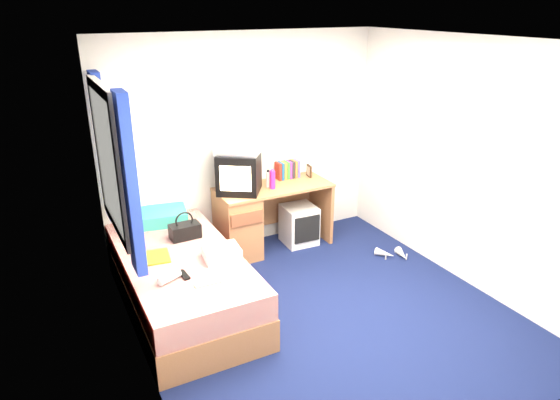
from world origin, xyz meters
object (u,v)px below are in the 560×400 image
vcr (238,149)px  towel (222,253)px  desk (251,218)px  pink_water_bottle (272,180)px  storage_cube (299,225)px  magazine (157,257)px  white_heels (393,254)px  handbag (185,230)px  crt_tv (239,173)px  bed (182,281)px  picture_frame (309,171)px  water_bottle (169,277)px  aerosol_can (268,179)px  remote_control (184,275)px  pillow (157,217)px  colour_swatch_fan (208,283)px

vcr → towel: vcr is taller
desk → towel: desk is taller
pink_water_bottle → desk: bearing=161.1°
desk → storage_cube: size_ratio=2.82×
magazine → white_heels: bearing=-4.3°
pink_water_bottle → towel: bearing=-137.0°
vcr → towel: 1.30m
handbag → crt_tv: bearing=27.0°
bed → picture_frame: picture_frame is taller
desk → picture_frame: (0.80, 0.09, 0.41)m
picture_frame → desk: bearing=-165.2°
towel → handbag: bearing=106.5°
desk → pink_water_bottle: pink_water_bottle is taller
towel → water_bottle: size_ratio=1.57×
desk → picture_frame: bearing=6.3°
aerosol_can → remote_control: size_ratio=1.11×
towel → aerosol_can: bearing=45.6°
pillow → desk: 1.05m
vcr → towel: size_ratio=1.45×
pink_water_bottle → aerosol_can: pink_water_bottle is taller
storage_cube → towel: size_ratio=1.47×
storage_cube → vcr: size_ratio=1.01×
storage_cube → magazine: size_ratio=1.65×
crt_tv → white_heels: crt_tv is taller
storage_cube → crt_tv: crt_tv is taller
white_heels → remote_control: bearing=-174.6°
storage_cube → picture_frame: (0.21, 0.15, 0.59)m
pink_water_bottle → aerosol_can: bearing=106.8°
towel → picture_frame: bearing=34.8°
storage_cube → vcr: vcr is taller
bed → remote_control: remote_control is taller
handbag → magazine: size_ratio=1.04×
vcr → pink_water_bottle: (0.36, -0.08, -0.38)m
pink_water_bottle → towel: (-0.95, -0.89, -0.26)m
picture_frame → remote_control: (-1.91, -1.20, -0.27)m
water_bottle → pillow: bearing=80.1°
magazine → colour_swatch_fan: 0.68m
water_bottle → white_heels: size_ratio=0.59×
vcr → white_heels: bearing=6.8°
towel → water_bottle: bearing=-161.7°
pink_water_bottle → white_heels: pink_water_bottle is taller
crt_tv → remote_control: crt_tv is taller
handbag → water_bottle: bearing=-118.4°
pink_water_bottle → magazine: (-1.46, -0.61, -0.30)m
aerosol_can → colour_swatch_fan: 1.80m
picture_frame → aerosol_can: size_ratio=0.79×
handbag → colour_swatch_fan: 0.92m
storage_cube → water_bottle: (-1.83, -1.08, 0.34)m
aerosol_can → remote_control: 1.74m
magazine → white_heels: size_ratio=0.82×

